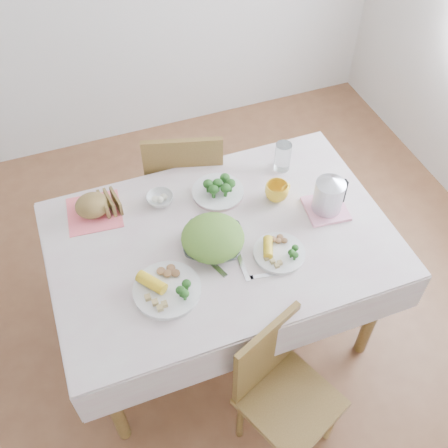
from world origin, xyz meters
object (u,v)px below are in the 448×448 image
object	(u,v)px
salad_bowl	(213,242)
chair_far	(185,181)
chair_near	(292,395)
yellow_mug	(277,192)
dinner_plate_right	(279,253)
electric_kettle	(329,191)
dining_table	(222,286)
dinner_plate_left	(167,290)

from	to	relation	value
salad_bowl	chair_far	bearing A→B (deg)	83.03
chair_near	salad_bowl	bearing A→B (deg)	77.74
chair_near	yellow_mug	bearing A→B (deg)	48.90
salad_bowl	dinner_plate_right	world-z (taller)	salad_bowl
chair_near	electric_kettle	xyz separation A→B (m)	(0.44, 0.65, 0.42)
dinner_plate_right	salad_bowl	bearing A→B (deg)	151.32
dinner_plate_right	electric_kettle	world-z (taller)	electric_kettle
chair_near	dinner_plate_right	size ratio (longest dim) A/B	3.56
dining_table	chair_near	distance (m)	0.67
dining_table	dinner_plate_left	distance (m)	0.54
chair_far	electric_kettle	xyz separation A→B (m)	(0.47, -0.70, 0.42)
chair_near	dinner_plate_left	world-z (taller)	chair_near
chair_near	chair_far	xyz separation A→B (m)	(-0.03, 1.35, 0.00)
dinner_plate_left	yellow_mug	xyz separation A→B (m)	(0.63, 0.33, 0.03)
dining_table	dinner_plate_left	size ratio (longest dim) A/B	5.01
dining_table	salad_bowl	size ratio (longest dim) A/B	5.46
salad_bowl	electric_kettle	world-z (taller)	electric_kettle
chair_far	dinner_plate_left	distance (m)	0.99
dinner_plate_right	electric_kettle	size ratio (longest dim) A/B	1.19
dining_table	dinner_plate_right	size ratio (longest dim) A/B	6.23
chair_far	salad_bowl	world-z (taller)	chair_far
chair_near	dinner_plate_right	distance (m)	0.59
salad_bowl	dinner_plate_left	size ratio (longest dim) A/B	0.92
dining_table	salad_bowl	world-z (taller)	salad_bowl
chair_near	yellow_mug	xyz separation A→B (m)	(0.26, 0.80, 0.34)
salad_bowl	electric_kettle	size ratio (longest dim) A/B	1.36
dinner_plate_right	yellow_mug	bearing A→B (deg)	67.92
dining_table	dinner_plate_left	bearing A→B (deg)	-147.70
electric_kettle	dinner_plate_right	bearing A→B (deg)	-158.25
chair_far	salad_bowl	size ratio (longest dim) A/B	3.60
dinner_plate_left	yellow_mug	size ratio (longest dim) A/B	2.50
dining_table	electric_kettle	bearing A→B (deg)	-1.76
salad_bowl	dining_table	bearing A→B (deg)	37.10
chair_near	dinner_plate_left	bearing A→B (deg)	105.23
salad_bowl	yellow_mug	size ratio (longest dim) A/B	2.29
chair_far	dinner_plate_left	xyz separation A→B (m)	(-0.34, -0.88, 0.31)
chair_near	yellow_mug	distance (m)	0.90
dinner_plate_left	salad_bowl	bearing A→B (deg)	31.21
chair_far	dinner_plate_right	world-z (taller)	chair_far
chair_near	salad_bowl	world-z (taller)	chair_near
yellow_mug	electric_kettle	xyz separation A→B (m)	(0.18, -0.15, 0.08)
dinner_plate_left	yellow_mug	world-z (taller)	yellow_mug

